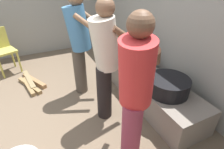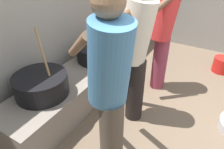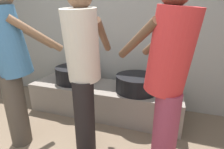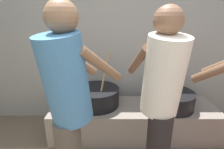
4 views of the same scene
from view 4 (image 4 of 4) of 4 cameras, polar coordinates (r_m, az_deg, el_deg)
block_enclosure_rear at (r=2.57m, az=5.69°, el=6.07°), size 5.66×0.20×1.90m
hearth_ledge at (r=2.38m, az=7.29°, el=-14.66°), size 2.11×0.60×0.41m
cooking_pot_main at (r=2.26m, az=-4.67°, el=-7.22°), size 0.57×0.57×0.68m
cooking_pot_secondary at (r=2.32m, az=19.48°, el=-7.83°), size 0.55×0.55×0.21m
cook_in_blue_shirt at (r=1.29m, az=-14.11°, el=-8.81°), size 0.64×0.73×1.61m
cook_in_cream_shirt at (r=1.42m, az=16.31°, el=-6.99°), size 0.41×0.70×1.59m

